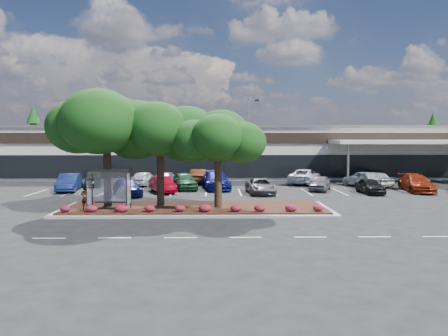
{
  "coord_description": "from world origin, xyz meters",
  "views": [
    {
      "loc": [
        -0.67,
        -25.1,
        4.93
      ],
      "look_at": [
        -0.03,
        7.54,
        2.6
      ],
      "focal_mm": 35.0,
      "sensor_mm": 36.0,
      "label": 1
    }
  ],
  "objects": [
    {
      "name": "ground",
      "position": [
        0.0,
        0.0,
        0.0
      ],
      "size": [
        160.0,
        160.0,
        0.0
      ],
      "primitive_type": "plane",
      "color": "black",
      "rests_on": "ground"
    },
    {
      "name": "retail_store",
      "position": [
        0.06,
        33.91,
        3.15
      ],
      "size": [
        80.4,
        25.2,
        6.25
      ],
      "color": "silver",
      "rests_on": "ground"
    },
    {
      "name": "landscape_island",
      "position": [
        -2.0,
        4.0,
        0.12
      ],
      "size": [
        18.0,
        6.0,
        0.26
      ],
      "color": "#A2A29D",
      "rests_on": "ground"
    },
    {
      "name": "lane_markings",
      "position": [
        -0.14,
        10.42,
        0.01
      ],
      "size": [
        33.12,
        20.06,
        0.01
      ],
      "color": "silver",
      "rests_on": "ground"
    },
    {
      "name": "shrub_row",
      "position": [
        -2.0,
        1.9,
        0.51
      ],
      "size": [
        17.0,
        0.8,
        0.5
      ],
      "primitive_type": null,
      "color": "maroon",
      "rests_on": "landscape_island"
    },
    {
      "name": "bus_shelter",
      "position": [
        -7.5,
        2.95,
        2.31
      ],
      "size": [
        2.75,
        1.55,
        2.59
      ],
      "color": "black",
      "rests_on": "landscape_island"
    },
    {
      "name": "island_tree_west",
      "position": [
        -8.0,
        4.5,
        4.21
      ],
      "size": [
        7.2,
        7.2,
        7.89
      ],
      "primitive_type": null,
      "color": "#193D13",
      "rests_on": "landscape_island"
    },
    {
      "name": "island_tree_mid",
      "position": [
        -4.5,
        5.2,
        3.92
      ],
      "size": [
        6.6,
        6.6,
        7.32
      ],
      "primitive_type": null,
      "color": "#193D13",
      "rests_on": "landscape_island"
    },
    {
      "name": "island_tree_east",
      "position": [
        -0.5,
        3.7,
        3.51
      ],
      "size": [
        5.8,
        5.8,
        6.5
      ],
      "primitive_type": null,
      "color": "#193D13",
      "rests_on": "landscape_island"
    },
    {
      "name": "conifer_north_west",
      "position": [
        -30.0,
        46.0,
        5.0
      ],
      "size": [
        4.4,
        4.4,
        10.0
      ],
      "primitive_type": "cone",
      "color": "#193D13",
      "rests_on": "ground"
    },
    {
      "name": "conifer_north_east",
      "position": [
        34.0,
        44.0,
        4.5
      ],
      "size": [
        3.96,
        3.96,
        9.0
      ],
      "primitive_type": "cone",
      "color": "#193D13",
      "rests_on": "ground"
    },
    {
      "name": "person_waiting",
      "position": [
        -9.02,
        2.82,
        1.03
      ],
      "size": [
        0.58,
        0.4,
        1.54
      ],
      "primitive_type": "imported",
      "rotation": [
        0.0,
        0.0,
        3.19
      ],
      "color": "#594C47",
      "rests_on": "landscape_island"
    },
    {
      "name": "light_pole",
      "position": [
        3.18,
        24.66,
        4.1
      ],
      "size": [
        1.43,
        0.56,
        9.28
      ],
      "rotation": [
        0.0,
        0.0,
        0.13
      ],
      "color": "#A2A29D",
      "rests_on": "ground"
    },
    {
      "name": "car_0",
      "position": [
        -14.03,
        14.67,
        0.78
      ],
      "size": [
        2.35,
        4.95,
        1.57
      ],
      "primitive_type": "imported",
      "rotation": [
        0.0,
        0.0,
        0.15
      ],
      "color": "navy",
      "rests_on": "ground"
    },
    {
      "name": "car_1",
      "position": [
        -8.14,
        11.76,
        0.67
      ],
      "size": [
        3.55,
        4.98,
        1.34
      ],
      "primitive_type": "imported",
      "rotation": [
        0.0,
        0.0,
        0.41
      ],
      "color": "navy",
      "rests_on": "ground"
    },
    {
      "name": "car_2",
      "position": [
        -5.39,
        13.53,
        0.71
      ],
      "size": [
        3.01,
        4.53,
        1.41
      ],
      "primitive_type": "imported",
      "rotation": [
        0.0,
        0.0,
        0.39
      ],
      "color": "maroon",
      "rests_on": "ground"
    },
    {
      "name": "car_3",
      "position": [
        -3.61,
        15.89,
        0.8
      ],
      "size": [
        3.06,
        5.05,
        1.61
      ],
      "primitive_type": "imported",
      "rotation": [
        0.0,
        0.0,
        0.26
      ],
      "color": "#184425",
      "rests_on": "ground"
    },
    {
      "name": "car_4",
      "position": [
        -0.65,
        15.9,
        0.84
      ],
      "size": [
        3.09,
        6.03,
        1.68
      ],
      "primitive_type": "imported",
      "rotation": [
        0.0,
        0.0,
        0.13
      ],
      "color": "#0C105C",
      "rests_on": "ground"
    },
    {
      "name": "car_5",
      "position": [
        3.25,
        12.51,
        0.66
      ],
      "size": [
        2.5,
        4.91,
        1.33
      ],
      "primitive_type": "imported",
      "rotation": [
        0.0,
        0.0,
        0.06
      ],
      "color": "#5A5C61",
      "rests_on": "ground"
    },
    {
      "name": "car_6",
      "position": [
        8.95,
        14.68,
        0.69
      ],
      "size": [
        3.0,
        4.35,
        1.37
      ],
      "primitive_type": "imported",
      "rotation": [
        0.0,
        0.0,
        -0.38
      ],
      "color": "slate",
      "rests_on": "ground"
    },
    {
      "name": "car_7",
      "position": [
        12.78,
        12.38,
        0.67
      ],
      "size": [
        1.77,
        4.01,
        1.34
      ],
      "primitive_type": "imported",
      "rotation": [
        0.0,
        0.0,
        0.05
      ],
      "color": "black",
      "rests_on": "ground"
    },
    {
      "name": "car_8",
      "position": [
        17.44,
        13.6,
        0.76
      ],
      "size": [
        2.7,
        5.45,
        1.52
      ],
      "primitive_type": "imported",
      "rotation": [
        0.0,
        0.0,
        -0.11
      ],
      "color": "maroon",
      "rests_on": "ground"
    },
    {
      "name": "car_9",
      "position": [
        -13.1,
        18.78,
        0.71
      ],
      "size": [
        2.81,
        4.53,
        1.41
      ],
      "primitive_type": "imported",
      "rotation": [
        0.0,
        0.0,
        3.47
      ],
      "color": "black",
      "rests_on": "ground"
    },
    {
      "name": "car_10",
      "position": [
        -7.88,
        19.05,
        0.73
      ],
      "size": [
        2.61,
        4.56,
        1.46
      ],
      "primitive_type": "imported",
      "rotation": [
        0.0,
        0.0,
        2.92
      ],
      "color": "silver",
      "rests_on": "ground"
    },
    {
      "name": "car_11",
      "position": [
        -5.6,
        17.92,
        0.74
      ],
      "size": [
        2.39,
        5.24,
        1.49
      ],
      "primitive_type": "imported",
      "rotation": [
        0.0,
        0.0,
        3.08
      ],
      "color": "slate",
      "rests_on": "ground"
    },
    {
      "name": "car_12",
      "position": [
        -2.4,
        21.36,
        0.76
      ],
      "size": [
        2.07,
        4.75,
        1.52
      ],
      "primitive_type": "imported",
      "rotation": [
        0.0,
        0.0,
        3.04
      ],
      "color": "#622A13",
      "rests_on": "ground"
    },
    {
      "name": "car_14",
      "position": [
        8.67,
        20.17,
        0.79
      ],
      "size": [
        4.6,
        6.24,
        1.58
      ],
      "primitive_type": "imported",
      "rotation": [
        0.0,
        0.0,
        2.75
      ],
      "color": "silver",
      "rests_on": "ground"
    },
    {
      "name": "car_15",
      "position": [
        15.01,
        17.62,
        0.77
      ],
      "size": [
        3.04,
        4.85,
        1.54
      ],
      "primitive_type": "imported",
      "rotation": [
        0.0,
        0.0,
        3.43
      ],
      "color": "#B9B9B9",
      "rests_on": "ground"
    },
    {
      "name": "car_16",
      "position": [
        13.93,
        17.56,
        0.8
      ],
      "size": [
        3.47,
        5.06,
        1.6
      ],
      "primitive_type": "imported",
      "rotation": [
        0.0,
        0.0,
        3.52
      ],
      "color": "silver",
      "rests_on": "ground"
    },
    {
      "name": "car_17",
      "position": [
        16.66,
        22.11,
        0.67
      ],
      "size": [
        2.04,
        4.26,
        1.35
      ],
      "primitive_type": "imported",
      "rotation": [
        0.0,
        0.0,
        2.99
      ],
      "color": "black",
      "rests_on": "ground"
    }
  ]
}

